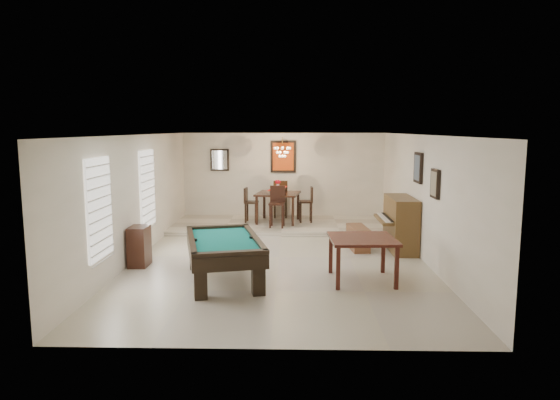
{
  "coord_description": "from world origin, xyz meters",
  "views": [
    {
      "loc": [
        0.27,
        -10.39,
        2.73
      ],
      "look_at": [
        0.0,
        0.6,
        1.15
      ],
      "focal_mm": 32.0,
      "sensor_mm": 36.0,
      "label": 1
    }
  ],
  "objects_px": {
    "flower_vase": "(278,184)",
    "chandelier": "(282,148)",
    "square_table": "(362,259)",
    "dining_table": "(278,205)",
    "piano_bench": "(358,238)",
    "dining_chair_north": "(280,199)",
    "pool_table": "(224,260)",
    "apothecary_chest": "(139,246)",
    "upright_piano": "(394,224)",
    "dining_chair_east": "(306,204)",
    "dining_chair_west": "(252,205)",
    "dining_chair_south": "(277,207)"
  },
  "relations": [
    {
      "from": "dining_chair_north",
      "to": "apothecary_chest",
      "type": "bearing_deg",
      "value": 58.49
    },
    {
      "from": "dining_chair_east",
      "to": "dining_chair_west",
      "type": "bearing_deg",
      "value": -90.45
    },
    {
      "from": "piano_bench",
      "to": "dining_table",
      "type": "xyz_separation_m",
      "value": [
        -1.9,
        2.65,
        0.33
      ]
    },
    {
      "from": "upright_piano",
      "to": "pool_table",
      "type": "bearing_deg",
      "value": -146.08
    },
    {
      "from": "pool_table",
      "to": "chandelier",
      "type": "height_order",
      "value": "chandelier"
    },
    {
      "from": "square_table",
      "to": "piano_bench",
      "type": "bearing_deg",
      "value": 84.21
    },
    {
      "from": "pool_table",
      "to": "upright_piano",
      "type": "relative_size",
      "value": 1.56
    },
    {
      "from": "square_table",
      "to": "dining_chair_west",
      "type": "relative_size",
      "value": 1.19
    },
    {
      "from": "upright_piano",
      "to": "dining_chair_north",
      "type": "xyz_separation_m",
      "value": [
        -2.65,
        3.49,
        0.07
      ]
    },
    {
      "from": "flower_vase",
      "to": "dining_chair_west",
      "type": "relative_size",
      "value": 0.26
    },
    {
      "from": "dining_chair_west",
      "to": "chandelier",
      "type": "bearing_deg",
      "value": -96.37
    },
    {
      "from": "chandelier",
      "to": "pool_table",
      "type": "bearing_deg",
      "value": -101.09
    },
    {
      "from": "square_table",
      "to": "dining_table",
      "type": "relative_size",
      "value": 1.0
    },
    {
      "from": "square_table",
      "to": "dining_chair_north",
      "type": "height_order",
      "value": "dining_chair_north"
    },
    {
      "from": "pool_table",
      "to": "dining_chair_east",
      "type": "height_order",
      "value": "dining_chair_east"
    },
    {
      "from": "pool_table",
      "to": "dining_table",
      "type": "bearing_deg",
      "value": 67.01
    },
    {
      "from": "dining_chair_north",
      "to": "piano_bench",
      "type": "bearing_deg",
      "value": 115.73
    },
    {
      "from": "flower_vase",
      "to": "dining_chair_north",
      "type": "distance_m",
      "value": 0.92
    },
    {
      "from": "piano_bench",
      "to": "flower_vase",
      "type": "bearing_deg",
      "value": 125.69
    },
    {
      "from": "apothecary_chest",
      "to": "upright_piano",
      "type": "bearing_deg",
      "value": 15.07
    },
    {
      "from": "square_table",
      "to": "chandelier",
      "type": "bearing_deg",
      "value": 107.62
    },
    {
      "from": "dining_chair_south",
      "to": "dining_chair_north",
      "type": "distance_m",
      "value": 1.51
    },
    {
      "from": "square_table",
      "to": "apothecary_chest",
      "type": "bearing_deg",
      "value": 168.48
    },
    {
      "from": "flower_vase",
      "to": "dining_chair_east",
      "type": "height_order",
      "value": "flower_vase"
    },
    {
      "from": "dining_table",
      "to": "chandelier",
      "type": "height_order",
      "value": "chandelier"
    },
    {
      "from": "dining_table",
      "to": "dining_chair_north",
      "type": "height_order",
      "value": "dining_chair_north"
    },
    {
      "from": "pool_table",
      "to": "chandelier",
      "type": "relative_size",
      "value": 3.78
    },
    {
      "from": "square_table",
      "to": "dining_chair_north",
      "type": "bearing_deg",
      "value": 105.51
    },
    {
      "from": "dining_chair_south",
      "to": "dining_table",
      "type": "bearing_deg",
      "value": 94.44
    },
    {
      "from": "flower_vase",
      "to": "chandelier",
      "type": "xyz_separation_m",
      "value": [
        0.13,
        -0.22,
        1.01
      ]
    },
    {
      "from": "upright_piano",
      "to": "dining_chair_west",
      "type": "relative_size",
      "value": 1.5
    },
    {
      "from": "dining_chair_east",
      "to": "pool_table",
      "type": "bearing_deg",
      "value": -19.71
    },
    {
      "from": "pool_table",
      "to": "dining_chair_west",
      "type": "distance_m",
      "value": 5.08
    },
    {
      "from": "square_table",
      "to": "apothecary_chest",
      "type": "distance_m",
      "value": 4.4
    },
    {
      "from": "upright_piano",
      "to": "dining_chair_west",
      "type": "height_order",
      "value": "upright_piano"
    },
    {
      "from": "apothecary_chest",
      "to": "dining_chair_east",
      "type": "distance_m",
      "value": 5.42
    },
    {
      "from": "piano_bench",
      "to": "dining_table",
      "type": "distance_m",
      "value": 3.28
    },
    {
      "from": "dining_chair_east",
      "to": "chandelier",
      "type": "height_order",
      "value": "chandelier"
    },
    {
      "from": "dining_chair_south",
      "to": "dining_chair_north",
      "type": "xyz_separation_m",
      "value": [
        0.05,
        1.5,
        0.01
      ]
    },
    {
      "from": "upright_piano",
      "to": "dining_chair_east",
      "type": "relative_size",
      "value": 1.46
    },
    {
      "from": "square_table",
      "to": "chandelier",
      "type": "relative_size",
      "value": 1.92
    },
    {
      "from": "pool_table",
      "to": "dining_chair_north",
      "type": "distance_m",
      "value": 5.94
    },
    {
      "from": "upright_piano",
      "to": "chandelier",
      "type": "xyz_separation_m",
      "value": [
        -2.57,
        2.5,
        1.6
      ]
    },
    {
      "from": "upright_piano",
      "to": "dining_chair_east",
      "type": "distance_m",
      "value": 3.35
    },
    {
      "from": "flower_vase",
      "to": "chandelier",
      "type": "bearing_deg",
      "value": -60.2
    },
    {
      "from": "flower_vase",
      "to": "dining_chair_north",
      "type": "height_order",
      "value": "flower_vase"
    },
    {
      "from": "dining_chair_south",
      "to": "dining_chair_north",
      "type": "bearing_deg",
      "value": 92.82
    },
    {
      "from": "flower_vase",
      "to": "pool_table",
      "type": "bearing_deg",
      "value": -99.22
    },
    {
      "from": "upright_piano",
      "to": "dining_table",
      "type": "distance_m",
      "value": 3.84
    },
    {
      "from": "piano_bench",
      "to": "flower_vase",
      "type": "relative_size",
      "value": 3.72
    }
  ]
}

